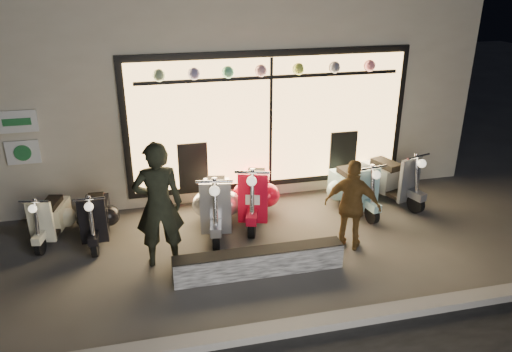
{
  "coord_description": "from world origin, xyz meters",
  "views": [
    {
      "loc": [
        -1.53,
        -6.8,
        4.28
      ],
      "look_at": [
        0.21,
        0.6,
        1.05
      ],
      "focal_mm": 35.0,
      "sensor_mm": 36.0,
      "label": 1
    }
  ],
  "objects_px": {
    "scooter_red": "(255,193)",
    "graffiti_barrier": "(259,262)",
    "woman": "(352,205)",
    "scooter_silver": "(216,202)",
    "man": "(159,205)"
  },
  "relations": [
    {
      "from": "woman",
      "to": "scooter_red",
      "type": "bearing_deg",
      "value": -16.95
    },
    {
      "from": "scooter_silver",
      "to": "scooter_red",
      "type": "distance_m",
      "value": 0.78
    },
    {
      "from": "graffiti_barrier",
      "to": "woman",
      "type": "height_order",
      "value": "woman"
    },
    {
      "from": "scooter_silver",
      "to": "scooter_red",
      "type": "height_order",
      "value": "scooter_silver"
    },
    {
      "from": "scooter_silver",
      "to": "woman",
      "type": "relative_size",
      "value": 1.05
    },
    {
      "from": "scooter_silver",
      "to": "woman",
      "type": "distance_m",
      "value": 2.37
    },
    {
      "from": "scooter_silver",
      "to": "scooter_red",
      "type": "bearing_deg",
      "value": 25.93
    },
    {
      "from": "graffiti_barrier",
      "to": "scooter_silver",
      "type": "distance_m",
      "value": 1.71
    },
    {
      "from": "graffiti_barrier",
      "to": "scooter_red",
      "type": "distance_m",
      "value": 1.92
    },
    {
      "from": "scooter_red",
      "to": "man",
      "type": "relative_size",
      "value": 0.8
    },
    {
      "from": "scooter_red",
      "to": "woman",
      "type": "height_order",
      "value": "woman"
    },
    {
      "from": "woman",
      "to": "scooter_silver",
      "type": "bearing_deg",
      "value": 0.73
    },
    {
      "from": "scooter_red",
      "to": "graffiti_barrier",
      "type": "bearing_deg",
      "value": -84.32
    },
    {
      "from": "man",
      "to": "woman",
      "type": "height_order",
      "value": "man"
    },
    {
      "from": "graffiti_barrier",
      "to": "man",
      "type": "bearing_deg",
      "value": 155.28
    }
  ]
}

